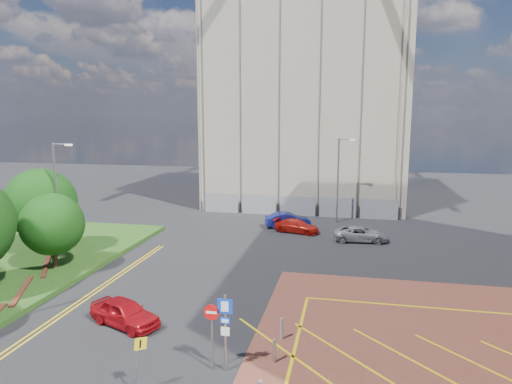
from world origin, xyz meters
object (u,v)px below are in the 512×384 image
(sign_cluster, at_px, (220,325))
(car_red_back, at_px, (297,226))
(car_silver_back, at_px, (361,234))
(car_red_left, at_px, (125,312))
(lamp_left_far, at_px, (57,196))
(lamp_back, at_px, (339,177))
(car_blue_back, at_px, (288,220))
(tree_c, at_px, (52,224))
(tree_d, at_px, (41,203))
(warning_sign, at_px, (138,358))

(sign_cluster, relative_size, car_red_back, 0.81)
(car_silver_back, bearing_deg, car_red_left, 142.25)
(lamp_left_far, bearing_deg, car_silver_back, 25.00)
(lamp_back, bearing_deg, car_blue_back, -145.79)
(tree_c, xyz_separation_m, lamp_back, (17.58, 18.00, 1.17))
(tree_c, relative_size, lamp_left_far, 0.61)
(tree_c, xyz_separation_m, sign_cluster, (13.80, -9.02, -1.24))
(car_red_back, distance_m, car_silver_back, 5.68)
(tree_d, distance_m, sign_cluster, 20.74)
(sign_cluster, bearing_deg, lamp_left_far, 143.18)
(car_red_back, height_order, car_silver_back, car_silver_back)
(tree_c, height_order, sign_cluster, tree_c)
(tree_c, distance_m, sign_cluster, 16.53)
(sign_cluster, bearing_deg, car_red_back, 88.92)
(car_blue_back, bearing_deg, lamp_back, -72.81)
(tree_d, height_order, sign_cluster, tree_d)
(car_blue_back, bearing_deg, tree_d, 109.56)
(lamp_back, xyz_separation_m, car_red_left, (-9.46, -24.12, -3.71))
(car_red_left, bearing_deg, tree_c, 75.25)
(warning_sign, distance_m, car_silver_back, 24.20)
(car_blue_back, bearing_deg, tree_c, 121.69)
(car_blue_back, bearing_deg, car_red_back, -165.81)
(sign_cluster, relative_size, car_red_left, 0.83)
(warning_sign, bearing_deg, car_red_left, 122.44)
(tree_d, bearing_deg, sign_cluster, -35.58)
(warning_sign, xyz_separation_m, car_red_back, (2.92, 24.43, -0.86))
(tree_c, bearing_deg, sign_cluster, -33.16)
(car_red_left, relative_size, car_red_back, 0.97)
(lamp_left_far, xyz_separation_m, lamp_back, (18.50, 16.00, -0.30))
(warning_sign, xyz_separation_m, car_silver_back, (8.33, 22.70, -0.83))
(tree_d, distance_m, car_red_left, 14.74)
(sign_cluster, height_order, car_red_back, sign_cluster)
(car_red_back, bearing_deg, tree_d, 135.39)
(lamp_back, bearing_deg, lamp_left_far, -139.14)
(lamp_back, xyz_separation_m, warning_sign, (-6.28, -29.12, -2.93))
(car_blue_back, bearing_deg, car_red_left, 149.50)
(tree_d, height_order, lamp_back, lamp_back)
(car_red_left, distance_m, car_silver_back, 21.11)
(warning_sign, distance_m, car_red_back, 24.62)
(car_blue_back, xyz_separation_m, car_red_back, (1.03, -1.70, -0.10))
(sign_cluster, height_order, warning_sign, sign_cluster)
(lamp_left_far, relative_size, warning_sign, 3.56)
(lamp_left_far, relative_size, car_blue_back, 1.95)
(tree_c, bearing_deg, warning_sign, -44.55)
(tree_c, relative_size, tree_d, 0.81)
(lamp_back, bearing_deg, warning_sign, -102.17)
(car_red_left, bearing_deg, car_silver_back, -10.77)
(tree_d, bearing_deg, lamp_left_far, -25.68)
(car_silver_back, bearing_deg, car_red_back, 67.53)
(tree_c, height_order, car_red_back, tree_c)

